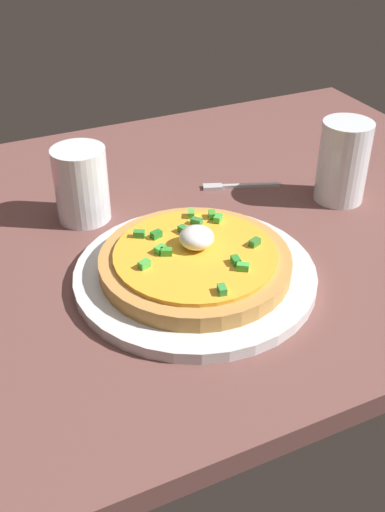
{
  "coord_description": "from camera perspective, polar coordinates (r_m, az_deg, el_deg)",
  "views": [
    {
      "loc": [
        -23.95,
        -63.2,
        44.66
      ],
      "look_at": [
        -0.33,
        -12.46,
        6.19
      ],
      "focal_mm": 42.26,
      "sensor_mm": 36.0,
      "label": 1
    }
  ],
  "objects": [
    {
      "name": "dining_table",
      "position": [
        0.8,
        -3.54,
        1.81
      ],
      "size": [
        108.24,
        71.81,
        2.8
      ],
      "primitive_type": "cube",
      "color": "brown",
      "rests_on": "ground"
    },
    {
      "name": "plate",
      "position": [
        0.69,
        0.0,
        -1.83
      ],
      "size": [
        27.92,
        27.92,
        1.39
      ],
      "primitive_type": "cylinder",
      "color": "silver",
      "rests_on": "dining_table"
    },
    {
      "name": "cup_far",
      "position": [
        0.86,
        14.0,
        8.29
      ],
      "size": [
        6.91,
        6.91,
        11.42
      ],
      "color": "silver",
      "rests_on": "dining_table"
    },
    {
      "name": "pizza",
      "position": [
        0.68,
        0.01,
        -0.48
      ],
      "size": [
        21.93,
        21.93,
        4.89
      ],
      "color": "#C08844",
      "rests_on": "plate"
    },
    {
      "name": "cup_near",
      "position": [
        0.81,
        -10.43,
        6.35
      ],
      "size": [
        7.07,
        7.07,
        10.0
      ],
      "color": "silver",
      "rests_on": "dining_table"
    },
    {
      "name": "fork",
      "position": [
        0.89,
        4.01,
        6.62
      ],
      "size": [
        11.05,
        5.0,
        0.5
      ],
      "rotation": [
        0.0,
        0.0,
        2.78
      ],
      "color": "#B7B7BC",
      "rests_on": "dining_table"
    }
  ]
}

